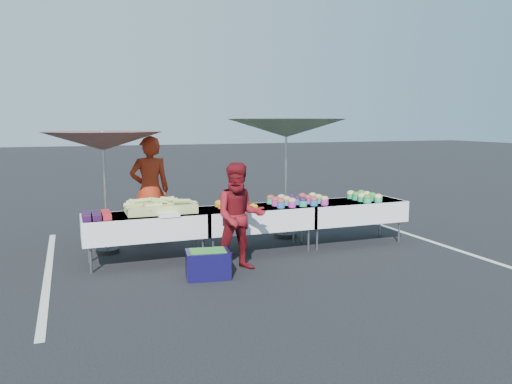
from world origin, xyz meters
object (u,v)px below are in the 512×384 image
object	(u,v)px
table_left	(145,225)
table_center	(256,217)
storage_bin	(208,263)
table_right	(351,210)
vendor	(150,190)
umbrella_left	(103,142)
customer	(240,217)
umbrella_right	(286,129)

from	to	relation	value
table_left	table_center	bearing A→B (deg)	0.00
table_center	storage_bin	xyz separation A→B (m)	(-1.11, -1.07, -0.38)
table_right	vendor	world-z (taller)	vendor
table_left	storage_bin	size ratio (longest dim) A/B	2.87
umbrella_left	customer	bearing A→B (deg)	-43.73
table_right	vendor	bearing A→B (deg)	159.94
customer	table_left	bearing A→B (deg)	154.44
table_left	umbrella_left	size ratio (longest dim) A/B	0.72
table_center	customer	bearing A→B (deg)	-123.85
table_center	customer	distance (m)	1.06
umbrella_right	storage_bin	distance (m)	3.28
umbrella_right	table_right	bearing A→B (deg)	-41.34
umbrella_left	umbrella_right	size ratio (longest dim) A/B	0.90
table_center	umbrella_right	world-z (taller)	umbrella_right
umbrella_right	storage_bin	bearing A→B (deg)	-137.00
table_left	umbrella_right	world-z (taller)	umbrella_right
table_right	customer	bearing A→B (deg)	-160.06
table_right	umbrella_right	xyz separation A→B (m)	(-0.91, 0.80, 1.42)
table_left	umbrella_left	xyz separation A→B (m)	(-0.52, 0.80, 1.24)
table_left	storage_bin	world-z (taller)	table_left
customer	umbrella_right	distance (m)	2.54
vendor	umbrella_left	bearing A→B (deg)	27.15
table_right	customer	xyz separation A→B (m)	(-2.38, -0.86, 0.20)
table_center	table_right	bearing A→B (deg)	0.00
table_right	customer	distance (m)	2.54
table_right	vendor	size ratio (longest dim) A/B	0.98
table_left	storage_bin	bearing A→B (deg)	-57.38
table_center	storage_bin	size ratio (longest dim) A/B	2.87
table_right	umbrella_right	size ratio (longest dim) A/B	0.65
table_right	umbrella_right	bearing A→B (deg)	138.66
vendor	umbrella_right	distance (m)	2.68
table_left	customer	distance (m)	1.51
storage_bin	customer	bearing A→B (deg)	29.70
umbrella_right	storage_bin	world-z (taller)	umbrella_right
customer	umbrella_left	distance (m)	2.62
storage_bin	umbrella_left	bearing A→B (deg)	131.25
table_center	table_right	size ratio (longest dim) A/B	1.00
table_center	table_left	bearing A→B (deg)	180.00
table_center	umbrella_right	bearing A→B (deg)	41.93
table_left	vendor	world-z (taller)	vendor
vendor	table_center	bearing A→B (deg)	140.72
customer	umbrella_right	size ratio (longest dim) A/B	0.54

